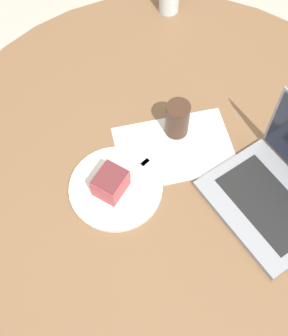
# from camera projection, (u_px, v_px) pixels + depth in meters

# --- Properties ---
(ground_plane) EXTENTS (12.00, 12.00, 0.00)m
(ground_plane) POSITION_uv_depth(u_px,v_px,m) (162.00, 250.00, 1.93)
(ground_plane) COLOR #B7AD9E
(dining_table) EXTENTS (1.34, 1.34, 0.74)m
(dining_table) POSITION_uv_depth(u_px,v_px,m) (169.00, 182.00, 1.40)
(dining_table) COLOR brown
(dining_table) RESTS_ON ground_plane
(paper_document) EXTENTS (0.37, 0.29, 0.00)m
(paper_document) POSITION_uv_depth(u_px,v_px,m) (174.00, 149.00, 1.31)
(paper_document) COLOR white
(paper_document) RESTS_ON dining_table
(plate) EXTENTS (0.25, 0.25, 0.01)m
(plate) POSITION_uv_depth(u_px,v_px,m) (116.00, 188.00, 1.24)
(plate) COLOR silver
(plate) RESTS_ON dining_table
(cake_slice) EXTENTS (0.11, 0.10, 0.07)m
(cake_slice) POSITION_uv_depth(u_px,v_px,m) (111.00, 183.00, 1.20)
(cake_slice) COLOR #B74C51
(cake_slice) RESTS_ON plate
(fork) EXTENTS (0.17, 0.07, 0.00)m
(fork) POSITION_uv_depth(u_px,v_px,m) (131.00, 175.00, 1.25)
(fork) COLOR silver
(fork) RESTS_ON plate
(coffee_glass) EXTENTS (0.07, 0.07, 0.11)m
(coffee_glass) POSITION_uv_depth(u_px,v_px,m) (177.00, 119.00, 1.29)
(coffee_glass) COLOR #3D2619
(coffee_glass) RESTS_ON dining_table
(laptop) EXTENTS (0.28, 0.34, 0.24)m
(laptop) POSITION_uv_depth(u_px,v_px,m) (279.00, 193.00, 1.20)
(laptop) COLOR gray
(laptop) RESTS_ON dining_table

